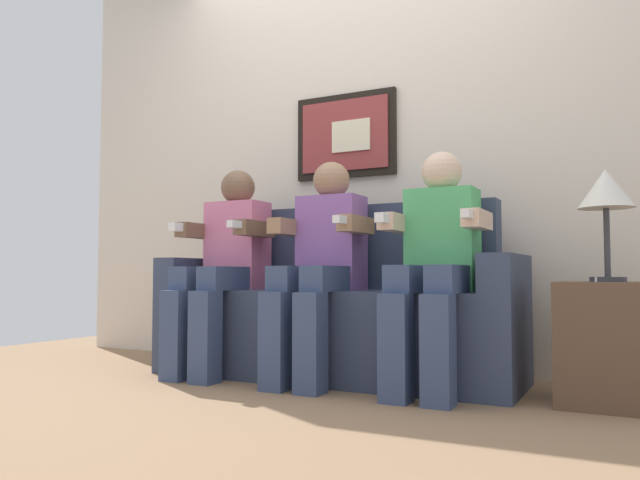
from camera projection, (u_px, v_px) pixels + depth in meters
name	position (u px, v px, depth m)	size (l,w,h in m)	color
ground_plane	(305.00, 388.00, 2.88)	(5.56, 5.56, 0.00)	#8C6B4C
back_wall_assembly	(367.00, 143.00, 3.64)	(4.28, 0.10, 2.60)	beige
couch	(335.00, 317.00, 3.19)	(1.88, 0.58, 0.90)	#333D56
person_on_left	(224.00, 260.00, 3.32)	(0.46, 0.56, 1.11)	pink
person_in_middle	(321.00, 259.00, 3.06)	(0.46, 0.56, 1.11)	#8C59A5
person_on_right	(435.00, 258.00, 2.79)	(0.46, 0.56, 1.11)	#4CB266
side_table_right	(610.00, 343.00, 2.51)	(0.40, 0.40, 0.50)	brown
table_lamp	(606.00, 194.00, 2.52)	(0.22, 0.22, 0.46)	#333338
spare_remote_on_table	(601.00, 279.00, 2.52)	(0.04, 0.13, 0.02)	white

